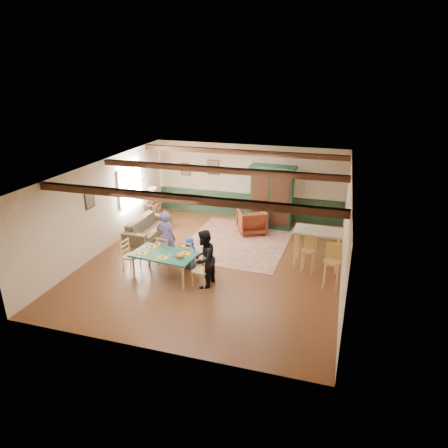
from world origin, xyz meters
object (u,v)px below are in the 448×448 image
(dining_table, at_px, (165,266))
(bar_stool_right, at_px, (332,267))
(dining_chair_end_left, at_px, (131,256))
(person_man, at_px, (166,238))
(table_lamp, at_px, (153,195))
(person_child, at_px, (190,253))
(dining_chair_end_right, at_px, (201,270))
(armchair, at_px, (252,221))
(dining_chair_far_right, at_px, (189,255))
(dining_chair_far_left, at_px, (166,250))
(armoire, at_px, (272,197))
(cat, at_px, (179,255))
(person_woman, at_px, (204,259))
(bar_stool_left, at_px, (308,255))
(counter_table, at_px, (317,248))
(end_table, at_px, (154,212))

(dining_table, xyz_separation_m, bar_stool_right, (4.21, 0.70, 0.23))
(dining_chair_end_left, height_order, person_man, person_man)
(dining_chair_end_left, distance_m, table_lamp, 3.95)
(dining_chair_end_left, relative_size, person_child, 0.95)
(dining_chair_end_right, bearing_deg, armchair, 179.57)
(dining_chair_far_right, bearing_deg, dining_chair_far_left, -0.00)
(person_man, distance_m, armoire, 4.33)
(person_child, relative_size, bar_stool_right, 0.80)
(dining_chair_end_left, distance_m, dining_chair_end_right, 2.11)
(dining_chair_end_right, relative_size, cat, 2.64)
(dining_chair_end_right, distance_m, person_woman, 0.33)
(dining_table, bearing_deg, dining_chair_far_left, 112.87)
(dining_chair_far_left, relative_size, armoire, 0.40)
(armoire, bearing_deg, dining_table, -113.41)
(dining_chair_far_left, relative_size, bar_stool_left, 0.84)
(dining_chair_end_right, bearing_deg, person_child, -136.85)
(dining_table, bearing_deg, person_woman, -6.18)
(counter_table, xyz_separation_m, bar_stool_right, (0.45, -1.13, 0.04))
(dining_chair_far_left, relative_size, dining_chair_end_left, 1.00)
(dining_chair_end_left, bearing_deg, bar_stool_left, -68.56)
(dining_chair_far_right, distance_m, armchair, 3.26)
(person_man, bearing_deg, dining_chair_far_left, 90.00)
(bar_stool_left, bearing_deg, dining_table, -152.84)
(person_man, relative_size, bar_stool_left, 1.53)
(person_woman, bearing_deg, end_table, -133.79)
(end_table, height_order, counter_table, counter_table)
(person_woman, xyz_separation_m, armchair, (0.35, 3.82, -0.35))
(dining_chair_far_left, xyz_separation_m, armoire, (2.31, 3.72, 0.65))
(person_man, height_order, person_child, person_man)
(armoire, height_order, table_lamp, armoire)
(cat, distance_m, counter_table, 3.83)
(end_table, bearing_deg, person_man, -58.15)
(dining_chair_end_right, bearing_deg, bar_stool_right, 110.67)
(armchair, xyz_separation_m, end_table, (-3.70, 0.16, -0.09))
(person_man, height_order, table_lamp, person_man)
(table_lamp, bearing_deg, armoire, 7.59)
(person_woman, relative_size, armoire, 0.70)
(dining_chair_far_right, xyz_separation_m, dining_chair_end_left, (-1.48, -0.50, 0.00))
(dining_chair_end_left, height_order, bar_stool_right, bar_stool_right)
(counter_table, bearing_deg, dining_table, -154.09)
(dining_table, bearing_deg, cat, -16.49)
(table_lamp, relative_size, counter_table, 0.46)
(end_table, xyz_separation_m, bar_stool_right, (6.41, -3.16, 0.25))
(counter_table, distance_m, bar_stool_left, 0.49)
(bar_stool_right, bearing_deg, person_man, -178.42)
(table_lamp, relative_size, bar_stool_right, 0.51)
(cat, height_order, end_table, cat)
(dining_chair_far_left, height_order, dining_chair_far_right, same)
(dining_table, xyz_separation_m, dining_chair_far_left, (-0.29, 0.70, 0.09))
(dining_chair_far_left, xyz_separation_m, person_child, (0.74, -0.01, 0.03))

